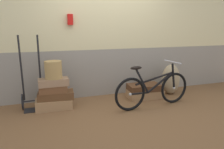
{
  "coord_description": "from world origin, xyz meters",
  "views": [
    {
      "loc": [
        -1.38,
        -3.52,
        1.45
      ],
      "look_at": [
        -0.09,
        0.19,
        0.58
      ],
      "focal_mm": 34.18,
      "sensor_mm": 36.0,
      "label": 1
    }
  ],
  "objects_px": {
    "suitcase_5": "(144,87)",
    "burlap_sack": "(171,79)",
    "suitcase_4": "(145,94)",
    "suitcase_0": "(54,104)",
    "suitcase_3": "(53,82)",
    "luggage_trolley": "(33,92)",
    "wicker_basket": "(53,70)",
    "suitcase_1": "(56,95)",
    "suitcase_2": "(53,89)",
    "bicycle": "(153,90)"
  },
  "relations": [
    {
      "from": "suitcase_4",
      "to": "bicycle",
      "type": "relative_size",
      "value": 0.45
    },
    {
      "from": "suitcase_0",
      "to": "luggage_trolley",
      "type": "bearing_deg",
      "value": 163.9
    },
    {
      "from": "wicker_basket",
      "to": "suitcase_4",
      "type": "bearing_deg",
      "value": 0.25
    },
    {
      "from": "suitcase_4",
      "to": "burlap_sack",
      "type": "relative_size",
      "value": 1.07
    },
    {
      "from": "suitcase_2",
      "to": "suitcase_3",
      "type": "xyz_separation_m",
      "value": [
        0.01,
        -0.02,
        0.13
      ]
    },
    {
      "from": "suitcase_2",
      "to": "luggage_trolley",
      "type": "distance_m",
      "value": 0.38
    },
    {
      "from": "suitcase_2",
      "to": "bicycle",
      "type": "relative_size",
      "value": 0.31
    },
    {
      "from": "suitcase_5",
      "to": "bicycle",
      "type": "xyz_separation_m",
      "value": [
        -0.09,
        -0.5,
        0.1
      ]
    },
    {
      "from": "suitcase_1",
      "to": "suitcase_4",
      "type": "height_order",
      "value": "suitcase_1"
    },
    {
      "from": "suitcase_5",
      "to": "luggage_trolley",
      "type": "distance_m",
      "value": 2.19
    },
    {
      "from": "suitcase_2",
      "to": "suitcase_1",
      "type": "bearing_deg",
      "value": 22.78
    },
    {
      "from": "suitcase_5",
      "to": "luggage_trolley",
      "type": "xyz_separation_m",
      "value": [
        -2.18,
        0.12,
        0.08
      ]
    },
    {
      "from": "suitcase_4",
      "to": "suitcase_5",
      "type": "xyz_separation_m",
      "value": [
        -0.02,
        -0.01,
        0.15
      ]
    },
    {
      "from": "suitcase_0",
      "to": "suitcase_5",
      "type": "height_order",
      "value": "suitcase_5"
    },
    {
      "from": "suitcase_0",
      "to": "suitcase_3",
      "type": "height_order",
      "value": "suitcase_3"
    },
    {
      "from": "suitcase_0",
      "to": "burlap_sack",
      "type": "height_order",
      "value": "burlap_sack"
    },
    {
      "from": "suitcase_1",
      "to": "suitcase_4",
      "type": "bearing_deg",
      "value": 5.92
    },
    {
      "from": "suitcase_2",
      "to": "suitcase_5",
      "type": "bearing_deg",
      "value": 1.02
    },
    {
      "from": "burlap_sack",
      "to": "bicycle",
      "type": "xyz_separation_m",
      "value": [
        -0.77,
        -0.57,
        -0.0
      ]
    },
    {
      "from": "luggage_trolley",
      "to": "wicker_basket",
      "type": "bearing_deg",
      "value": -17.36
    },
    {
      "from": "suitcase_2",
      "to": "suitcase_5",
      "type": "xyz_separation_m",
      "value": [
        1.83,
        0.0,
        -0.14
      ]
    },
    {
      "from": "bicycle",
      "to": "luggage_trolley",
      "type": "bearing_deg",
      "value": 163.56
    },
    {
      "from": "suitcase_3",
      "to": "suitcase_4",
      "type": "distance_m",
      "value": 1.88
    },
    {
      "from": "luggage_trolley",
      "to": "suitcase_2",
      "type": "bearing_deg",
      "value": -18.59
    },
    {
      "from": "suitcase_2",
      "to": "suitcase_5",
      "type": "distance_m",
      "value": 1.83
    },
    {
      "from": "suitcase_0",
      "to": "suitcase_4",
      "type": "height_order",
      "value": "suitcase_0"
    },
    {
      "from": "suitcase_4",
      "to": "luggage_trolley",
      "type": "relative_size",
      "value": 0.53
    },
    {
      "from": "luggage_trolley",
      "to": "suitcase_0",
      "type": "bearing_deg",
      "value": -17.61
    },
    {
      "from": "suitcase_1",
      "to": "suitcase_2",
      "type": "height_order",
      "value": "suitcase_2"
    },
    {
      "from": "suitcase_3",
      "to": "wicker_basket",
      "type": "bearing_deg",
      "value": 53.87
    },
    {
      "from": "wicker_basket",
      "to": "burlap_sack",
      "type": "relative_size",
      "value": 0.47
    },
    {
      "from": "suitcase_0",
      "to": "suitcase_1",
      "type": "relative_size",
      "value": 1.01
    },
    {
      "from": "suitcase_2",
      "to": "suitcase_3",
      "type": "height_order",
      "value": "suitcase_3"
    },
    {
      "from": "suitcase_0",
      "to": "suitcase_1",
      "type": "bearing_deg",
      "value": 14.95
    },
    {
      "from": "suitcase_5",
      "to": "bicycle",
      "type": "bearing_deg",
      "value": -95.38
    },
    {
      "from": "luggage_trolley",
      "to": "suitcase_1",
      "type": "bearing_deg",
      "value": -14.13
    },
    {
      "from": "suitcase_5",
      "to": "wicker_basket",
      "type": "distance_m",
      "value": 1.87
    },
    {
      "from": "wicker_basket",
      "to": "bicycle",
      "type": "xyz_separation_m",
      "value": [
        1.72,
        -0.5,
        -0.39
      ]
    },
    {
      "from": "suitcase_5",
      "to": "burlap_sack",
      "type": "distance_m",
      "value": 0.69
    },
    {
      "from": "suitcase_0",
      "to": "wicker_basket",
      "type": "height_order",
      "value": "wicker_basket"
    },
    {
      "from": "suitcase_3",
      "to": "burlap_sack",
      "type": "xyz_separation_m",
      "value": [
        2.49,
        0.08,
        -0.17
      ]
    },
    {
      "from": "burlap_sack",
      "to": "bicycle",
      "type": "relative_size",
      "value": 0.42
    },
    {
      "from": "suitcase_3",
      "to": "suitcase_4",
      "type": "relative_size",
      "value": 0.74
    },
    {
      "from": "suitcase_3",
      "to": "suitcase_4",
      "type": "bearing_deg",
      "value": -0.15
    },
    {
      "from": "suitcase_4",
      "to": "burlap_sack",
      "type": "xyz_separation_m",
      "value": [
        0.66,
        0.06,
        0.25
      ]
    },
    {
      "from": "wicker_basket",
      "to": "bicycle",
      "type": "height_order",
      "value": "wicker_basket"
    },
    {
      "from": "suitcase_1",
      "to": "suitcase_3",
      "type": "bearing_deg",
      "value": -127.41
    },
    {
      "from": "suitcase_0",
      "to": "suitcase_5",
      "type": "xyz_separation_m",
      "value": [
        1.83,
        -0.01,
        0.14
      ]
    },
    {
      "from": "wicker_basket",
      "to": "burlap_sack",
      "type": "xyz_separation_m",
      "value": [
        2.48,
        0.07,
        -0.39
      ]
    },
    {
      "from": "suitcase_0",
      "to": "suitcase_2",
      "type": "bearing_deg",
      "value": -78.96
    }
  ]
}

